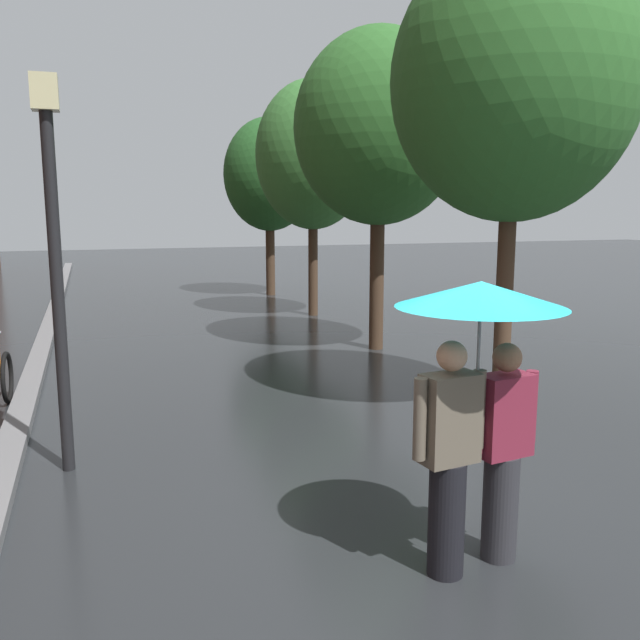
% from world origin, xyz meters
% --- Properties ---
extents(ground_plane, '(80.00, 80.00, 0.00)m').
position_xyz_m(ground_plane, '(0.00, 0.00, 0.00)').
color(ground_plane, '#26282B').
extents(kerb_strip, '(0.30, 36.00, 0.12)m').
position_xyz_m(kerb_strip, '(-3.20, 10.00, 0.06)').
color(kerb_strip, slate).
rests_on(kerb_strip, ground).
extents(street_tree_0, '(2.95, 2.95, 5.75)m').
position_xyz_m(street_tree_0, '(2.61, 2.84, 4.07)').
color(street_tree_0, '#473323').
rests_on(street_tree_0, ground).
extents(street_tree_1, '(3.01, 3.01, 5.68)m').
position_xyz_m(street_tree_1, '(2.65, 6.87, 3.96)').
color(street_tree_1, '#473323').
rests_on(street_tree_1, ground).
extents(street_tree_2, '(2.70, 2.70, 5.54)m').
position_xyz_m(street_tree_2, '(2.79, 10.98, 3.79)').
color(street_tree_2, '#473323').
rests_on(street_tree_2, ground).
extents(street_tree_3, '(2.67, 2.67, 5.19)m').
position_xyz_m(street_tree_3, '(2.81, 15.05, 3.53)').
color(street_tree_3, '#473323').
rests_on(street_tree_3, ground).
extents(couple_under_umbrella, '(1.18, 1.18, 2.09)m').
position_xyz_m(couple_under_umbrella, '(0.23, -0.34, 1.42)').
color(couple_under_umbrella, black).
rests_on(couple_under_umbrella, ground).
extents(street_lamp_post, '(0.24, 0.24, 3.78)m').
position_xyz_m(street_lamp_post, '(-2.60, 2.54, 2.24)').
color(street_lamp_post, black).
rests_on(street_lamp_post, ground).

